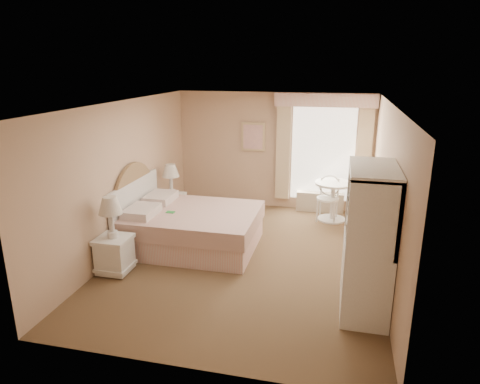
% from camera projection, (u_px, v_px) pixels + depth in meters
% --- Properties ---
extents(room, '(4.21, 5.51, 2.51)m').
position_uv_depth(room, '(246.00, 185.00, 6.69)').
color(room, brown).
rests_on(room, ground).
extents(window, '(2.05, 0.22, 2.51)m').
position_uv_depth(window, '(323.00, 150.00, 8.91)').
color(window, white).
rests_on(window, room).
extents(framed_art, '(0.52, 0.04, 0.62)m').
position_uv_depth(framed_art, '(253.00, 137.00, 9.23)').
color(framed_art, tan).
rests_on(framed_art, room).
extents(bed, '(2.22, 1.75, 1.55)m').
position_uv_depth(bed, '(186.00, 226.00, 7.40)').
color(bed, '#DA968E').
rests_on(bed, room).
extents(nightstand_near, '(0.49, 0.49, 1.19)m').
position_uv_depth(nightstand_near, '(114.00, 245.00, 6.44)').
color(nightstand_near, white).
rests_on(nightstand_near, room).
extents(nightstand_far, '(0.48, 0.48, 1.15)m').
position_uv_depth(nightstand_far, '(172.00, 200.00, 8.61)').
color(nightstand_far, white).
rests_on(nightstand_far, room).
extents(round_table, '(0.75, 0.75, 0.80)m').
position_uv_depth(round_table, '(333.00, 195.00, 8.61)').
color(round_table, silver).
rests_on(round_table, room).
extents(cafe_chair, '(0.49, 0.49, 0.92)m').
position_uv_depth(cafe_chair, '(328.00, 195.00, 8.63)').
color(cafe_chair, silver).
rests_on(cafe_chair, room).
extents(armoire, '(0.57, 1.14, 1.90)m').
position_uv_depth(armoire, '(368.00, 252.00, 5.39)').
color(armoire, white).
rests_on(armoire, room).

